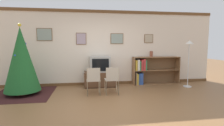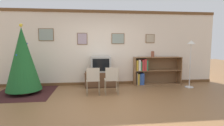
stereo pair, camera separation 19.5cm
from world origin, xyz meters
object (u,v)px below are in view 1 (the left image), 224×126
Objects in this scene: folding_chair_left at (93,79)px; folding_chair_right at (112,79)px; television at (100,64)px; christmas_tree at (21,59)px; bookshelf at (148,70)px; vase at (151,54)px; tv_console at (100,79)px; standing_lamp at (189,51)px.

folding_chair_right is at bearing 0.00° from folding_chair_left.
television is at bearing 104.91° from folding_chair_right.
bookshelf is (4.17, 0.71, -0.52)m from christmas_tree.
folding_chair_right is at bearing -145.24° from vase.
christmas_tree is 2.55× the size of folding_chair_left.
christmas_tree reaches higher than vase.
tv_console is 1.33× the size of folding_chair_left.
tv_console is 1.83m from bookshelf.
christmas_tree is 2.55× the size of folding_chair_right.
standing_lamp is at bearing -9.23° from tv_console.
folding_chair_left is at bearing -104.87° from tv_console.
standing_lamp is (3.04, -0.49, 0.44)m from television.
standing_lamp reaches higher than television.
folding_chair_left is at bearing -152.48° from vase.
bookshelf is 1.08× the size of standing_lamp.
standing_lamp is at bearing 10.90° from folding_chair_right.
standing_lamp is (1.12, -0.61, 0.11)m from vase.
christmas_tree is at bearing -170.35° from bookshelf.
bookshelf is (1.81, 0.11, -0.28)m from television.
standing_lamp is (3.31, 0.53, 0.77)m from folding_chair_left.
standing_lamp is (5.39, 0.10, 0.20)m from christmas_tree.
bookshelf is at bearing -179.44° from vase.
folding_chair_right is at bearing -169.10° from standing_lamp.
bookshelf is at bearing 153.70° from standing_lamp.
standing_lamp reaches higher than folding_chair_right.
tv_console is (2.36, 0.60, -0.78)m from christmas_tree.
christmas_tree is at bearing -165.85° from television.
tv_console is 1.08m from folding_chair_right.
bookshelf is 8.19× the size of vase.
tv_console is 0.53m from television.
tv_console is at bearing 90.00° from television.
folding_chair_left is 1.00× the size of folding_chair_right.
standing_lamp reaches higher than tv_console.
bookshelf is at bearing 3.61° from television.
vase reaches higher than folding_chair_right.
christmas_tree reaches higher than tv_console.
standing_lamp reaches higher than bookshelf.
television is at bearing -90.00° from tv_console.
folding_chair_left is (2.08, -0.43, -0.57)m from christmas_tree.
bookshelf is at bearing 9.65° from christmas_tree.
folding_chair_left is 2.38m from bookshelf.
bookshelf is at bearing 28.63° from folding_chair_left.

